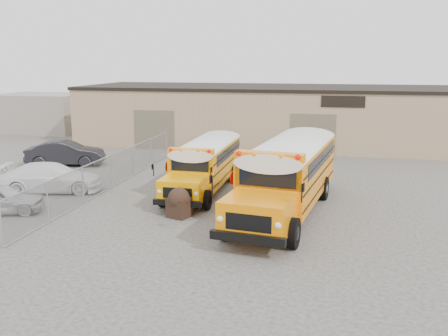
% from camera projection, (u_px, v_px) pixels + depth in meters
% --- Properties ---
extents(ground, '(120.00, 120.00, 0.00)m').
position_uv_depth(ground, '(205.00, 212.00, 22.56)').
color(ground, '#3D3B38').
rests_on(ground, ground).
extents(warehouse, '(30.20, 10.20, 4.67)m').
position_uv_depth(warehouse, '(267.00, 114.00, 41.12)').
color(warehouse, tan).
rests_on(warehouse, ground).
extents(chainlink_fence, '(0.07, 18.07, 1.81)m').
position_uv_depth(chainlink_fence, '(111.00, 172.00, 26.53)').
color(chainlink_fence, '#989AA0').
rests_on(chainlink_fence, ground).
extents(distant_building_left, '(8.00, 6.00, 3.60)m').
position_uv_depth(distant_building_left, '(43.00, 113.00, 47.91)').
color(distant_building_left, gray).
rests_on(distant_building_left, ground).
extents(school_bus_left, '(2.73, 9.09, 2.66)m').
position_uv_depth(school_bus_left, '(227.00, 144.00, 31.63)').
color(school_bus_left, '#FFA100').
rests_on(school_bus_left, ground).
extents(school_bus_right, '(4.20, 11.47, 3.28)m').
position_uv_depth(school_bus_right, '(314.00, 146.00, 28.72)').
color(school_bus_right, orange).
rests_on(school_bus_right, ground).
extents(tarp_bundle, '(1.09, 1.04, 1.32)m').
position_uv_depth(tarp_bundle, '(179.00, 202.00, 21.66)').
color(tarp_bundle, black).
rests_on(tarp_bundle, ground).
extents(car_white, '(5.55, 3.40, 1.50)m').
position_uv_depth(car_white, '(52.00, 178.00, 25.90)').
color(car_white, white).
rests_on(car_white, ground).
extents(car_dark, '(5.18, 2.96, 1.61)m').
position_uv_depth(car_dark, '(66.00, 153.00, 32.40)').
color(car_dark, black).
rests_on(car_dark, ground).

